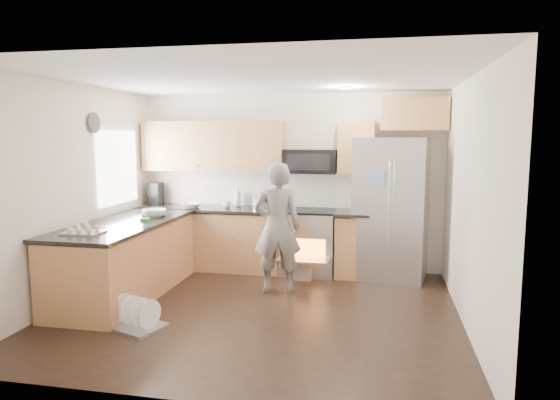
% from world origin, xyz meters
% --- Properties ---
extents(ground, '(4.50, 4.50, 0.00)m').
position_xyz_m(ground, '(0.00, 0.00, 0.00)').
color(ground, black).
rests_on(ground, ground).
extents(room_shell, '(4.54, 4.04, 2.62)m').
position_xyz_m(room_shell, '(-0.04, 0.02, 1.67)').
color(room_shell, white).
rests_on(room_shell, ground).
extents(back_cabinet_run, '(4.45, 0.64, 2.50)m').
position_xyz_m(back_cabinet_run, '(-0.59, 1.75, 0.96)').
color(back_cabinet_run, '#C67D4F').
rests_on(back_cabinet_run, ground).
extents(peninsula, '(0.96, 2.36, 1.02)m').
position_xyz_m(peninsula, '(-1.75, 0.25, 0.46)').
color(peninsula, '#C67D4F').
rests_on(peninsula, ground).
extents(stove_range, '(0.76, 0.97, 1.79)m').
position_xyz_m(stove_range, '(0.35, 1.69, 0.68)').
color(stove_range, '#B7B7BC').
rests_on(stove_range, ground).
extents(refrigerator, '(1.08, 0.90, 1.96)m').
position_xyz_m(refrigerator, '(1.50, 1.70, 0.98)').
color(refrigerator, '#B7B7BC').
rests_on(refrigerator, ground).
extents(person, '(0.68, 0.53, 1.67)m').
position_xyz_m(person, '(0.08, 0.77, 0.83)').
color(person, gray).
rests_on(person, ground).
extents(dish_rack, '(0.66, 0.59, 0.34)m').
position_xyz_m(dish_rack, '(-1.10, -0.74, 0.09)').
color(dish_rack, '#B7B7BC').
rests_on(dish_rack, ground).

